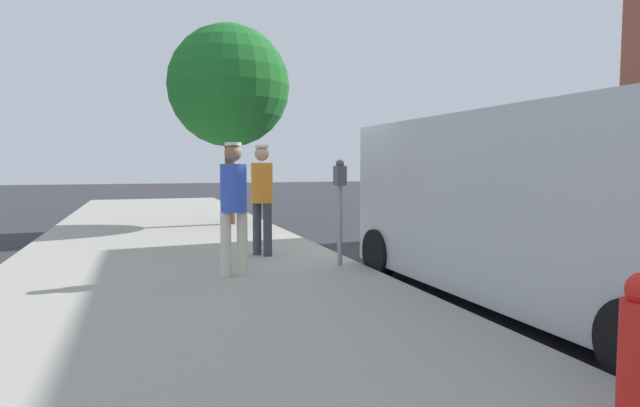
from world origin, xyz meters
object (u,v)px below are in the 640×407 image
parking_meter_near (340,194)px  parked_van (538,204)px  pedestrian_in_blue (234,199)px  street_tree (229,86)px  pedestrian_in_orange (262,192)px

parking_meter_near → parked_van: parked_van is taller
pedestrian_in_blue → street_tree: 6.54m
parking_meter_near → pedestrian_in_blue: size_ratio=0.88×
street_tree → pedestrian_in_blue: bearing=81.3°
parked_van → pedestrian_in_blue: bearing=-34.1°
pedestrian_in_blue → parked_van: size_ratio=0.33×
parked_van → street_tree: (2.12, -8.11, 2.32)m
parking_meter_near → parked_van: (-1.50, 2.26, -0.03)m
pedestrian_in_blue → pedestrian_in_orange: 1.54m
parking_meter_near → pedestrian_in_orange: (0.87, -1.18, -0.02)m
parking_meter_near → street_tree: 6.31m
parking_meter_near → street_tree: size_ratio=0.32×
pedestrian_in_blue → parked_van: parked_van is taller
street_tree → parking_meter_near: bearing=96.1°
pedestrian_in_blue → parking_meter_near: bearing=-172.8°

